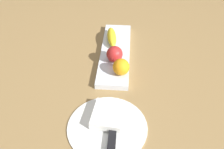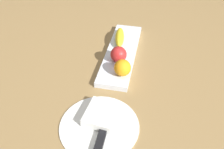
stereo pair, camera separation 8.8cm
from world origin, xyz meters
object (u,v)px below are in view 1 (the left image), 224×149
(orange_near_apple, at_px, (121,67))
(dinner_plate, at_px, (107,126))
(fruit_tray, at_px, (115,53))
(folded_napkin, at_px, (108,115))
(apple, at_px, (115,54))
(banana, at_px, (112,37))
(knife, at_px, (112,137))

(orange_near_apple, xyz_separation_m, dinner_plate, (-0.24, 0.03, -0.05))
(fruit_tray, xyz_separation_m, dinner_plate, (-0.40, 0.00, -0.01))
(fruit_tray, bearing_deg, folded_napkin, 180.00)
(apple, height_order, banana, apple)
(knife, bearing_deg, apple, 3.00)
(banana, bearing_deg, fruit_tray, 6.67)
(banana, relative_size, orange_near_apple, 2.35)
(apple, bearing_deg, folded_napkin, 179.79)
(banana, xyz_separation_m, dinner_plate, (-0.48, -0.02, -0.04))
(banana, bearing_deg, orange_near_apple, 4.06)
(fruit_tray, relative_size, orange_near_apple, 6.92)
(orange_near_apple, distance_m, dinner_plate, 0.25)
(fruit_tray, xyz_separation_m, folded_napkin, (-0.36, 0.00, 0.01))
(fruit_tray, xyz_separation_m, knife, (-0.44, -0.02, 0.00))
(apple, xyz_separation_m, dinner_plate, (-0.32, 0.00, -0.05))
(fruit_tray, height_order, apple, apple)
(dinner_plate, distance_m, knife, 0.05)
(knife, bearing_deg, banana, 4.71)
(fruit_tray, bearing_deg, apple, -179.19)
(fruit_tray, distance_m, banana, 0.09)
(fruit_tray, xyz_separation_m, banana, (0.08, 0.02, 0.03))
(fruit_tray, xyz_separation_m, orange_near_apple, (-0.15, -0.03, 0.04))
(banana, xyz_separation_m, folded_napkin, (-0.44, -0.02, -0.02))
(apple, height_order, dinner_plate, apple)
(apple, height_order, orange_near_apple, apple)
(banana, xyz_separation_m, orange_near_apple, (-0.23, -0.05, 0.01))
(orange_near_apple, height_order, folded_napkin, orange_near_apple)
(dinner_plate, xyz_separation_m, folded_napkin, (0.03, 0.00, 0.02))
(banana, height_order, knife, banana)
(fruit_tray, distance_m, dinner_plate, 0.40)
(folded_napkin, distance_m, knife, 0.08)
(orange_near_apple, relative_size, folded_napkin, 0.58)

